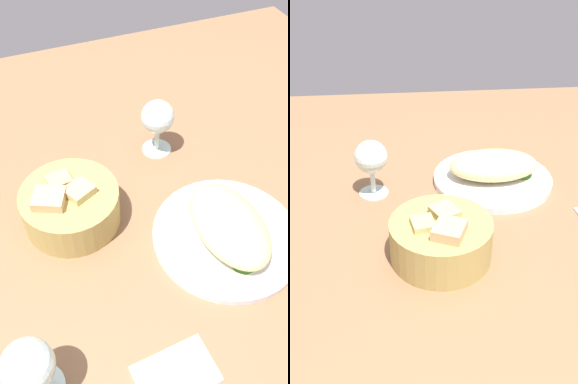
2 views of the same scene
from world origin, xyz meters
The scene contains 8 objects.
ground_plane centered at (0.00, 0.00, -1.00)cm, with size 140.00×140.00×2.00cm, color #8C6243.
plate centered at (-4.13, -11.44, 0.70)cm, with size 25.25×25.25×1.40cm, color white.
omelette centered at (-4.13, -11.44, 4.06)cm, with size 18.83×11.32×5.33cm, color #E7D084.
lettuce_garnish centered at (-10.39, -11.00, 1.93)cm, with size 4.08×4.08×1.06cm, color #3E8329.
bread_basket centered at (9.63, 12.03, 3.77)cm, with size 16.95×16.95×8.76cm.
wine_glass_near centered at (21.23, -9.15, 7.89)cm, with size 6.60×6.60×11.84cm.
wine_glass_far centered at (-16.79, 23.43, 7.88)cm, with size 6.67×6.67×11.97cm.
folded_napkin centered at (-21.66, 5.91, 0.40)cm, with size 11.00×7.00×0.80cm, color white.
Camera 1 is at (-37.84, 16.91, 58.58)cm, focal length 38.68 mm.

